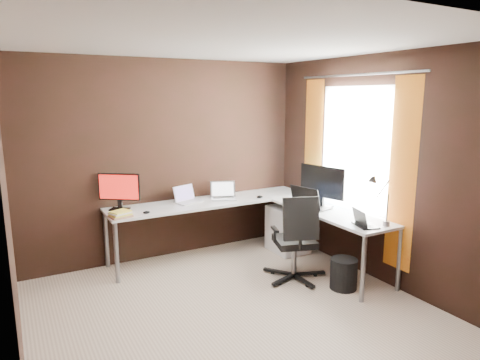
{
  "coord_description": "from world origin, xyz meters",
  "views": [
    {
      "loc": [
        -1.78,
        -3.32,
        2.05
      ],
      "look_at": [
        0.59,
        0.95,
        1.08
      ],
      "focal_mm": 32.0,
      "sensor_mm": 36.0,
      "label": 1
    }
  ],
  "objects_px": {
    "monitor_left": "(119,189)",
    "monitor_right": "(322,184)",
    "laptop_black_big": "(309,204)",
    "office_chair": "(295,255)",
    "book_stack": "(120,214)",
    "desk_lamp": "(379,195)",
    "wastebasket": "(344,274)",
    "laptop_black_small": "(364,222)",
    "laptop_silver": "(223,195)",
    "drawer_pedestal": "(288,229)",
    "laptop_white": "(187,199)"
  },
  "relations": [
    {
      "from": "monitor_left",
      "to": "monitor_right",
      "type": "height_order",
      "value": "monitor_right"
    },
    {
      "from": "laptop_black_big",
      "to": "office_chair",
      "type": "height_order",
      "value": "laptop_black_big"
    },
    {
      "from": "monitor_left",
      "to": "office_chair",
      "type": "xyz_separation_m",
      "value": [
        1.63,
        -1.27,
        -0.68
      ]
    },
    {
      "from": "monitor_right",
      "to": "office_chair",
      "type": "bearing_deg",
      "value": 96.65
    },
    {
      "from": "book_stack",
      "to": "desk_lamp",
      "type": "xyz_separation_m",
      "value": [
        2.26,
        -1.59,
        0.29
      ]
    },
    {
      "from": "laptop_black_big",
      "to": "office_chair",
      "type": "distance_m",
      "value": 0.66
    },
    {
      "from": "desk_lamp",
      "to": "monitor_right",
      "type": "bearing_deg",
      "value": 107.87
    },
    {
      "from": "wastebasket",
      "to": "laptop_black_small",
      "type": "bearing_deg",
      "value": -60.96
    },
    {
      "from": "laptop_silver",
      "to": "desk_lamp",
      "type": "bearing_deg",
      "value": -43.4
    },
    {
      "from": "wastebasket",
      "to": "book_stack",
      "type": "bearing_deg",
      "value": 145.54
    },
    {
      "from": "laptop_black_big",
      "to": "laptop_black_small",
      "type": "xyz_separation_m",
      "value": [
        0.05,
        -0.84,
        -0.02
      ]
    },
    {
      "from": "monitor_right",
      "to": "laptop_silver",
      "type": "xyz_separation_m",
      "value": [
        -0.85,
        0.95,
        -0.24
      ]
    },
    {
      "from": "monitor_right",
      "to": "desk_lamp",
      "type": "distance_m",
      "value": 0.87
    },
    {
      "from": "laptop_silver",
      "to": "laptop_black_big",
      "type": "xyz_separation_m",
      "value": [
        0.67,
        -0.94,
        0.01
      ]
    },
    {
      "from": "laptop_silver",
      "to": "office_chair",
      "type": "height_order",
      "value": "office_chair"
    },
    {
      "from": "book_stack",
      "to": "drawer_pedestal",
      "type": "bearing_deg",
      "value": -3.97
    },
    {
      "from": "desk_lamp",
      "to": "wastebasket",
      "type": "distance_m",
      "value": 0.94
    },
    {
      "from": "laptop_silver",
      "to": "desk_lamp",
      "type": "relative_size",
      "value": 0.75
    },
    {
      "from": "monitor_right",
      "to": "monitor_left",
      "type": "bearing_deg",
      "value": 48.28
    },
    {
      "from": "monitor_left",
      "to": "laptop_silver",
      "type": "relative_size",
      "value": 1.12
    },
    {
      "from": "drawer_pedestal",
      "to": "laptop_white",
      "type": "distance_m",
      "value": 1.42
    },
    {
      "from": "desk_lamp",
      "to": "office_chair",
      "type": "bearing_deg",
      "value": 147.28
    },
    {
      "from": "laptop_white",
      "to": "wastebasket",
      "type": "distance_m",
      "value": 2.1
    },
    {
      "from": "drawer_pedestal",
      "to": "book_stack",
      "type": "distance_m",
      "value": 2.21
    },
    {
      "from": "desk_lamp",
      "to": "drawer_pedestal",
      "type": "bearing_deg",
      "value": 110.53
    },
    {
      "from": "laptop_silver",
      "to": "laptop_black_big",
      "type": "relative_size",
      "value": 0.82
    },
    {
      "from": "book_stack",
      "to": "office_chair",
      "type": "bearing_deg",
      "value": -28.9
    },
    {
      "from": "laptop_silver",
      "to": "laptop_black_small",
      "type": "distance_m",
      "value": 1.92
    },
    {
      "from": "laptop_black_small",
      "to": "laptop_black_big",
      "type": "bearing_deg",
      "value": 19.89
    },
    {
      "from": "monitor_left",
      "to": "laptop_white",
      "type": "relative_size",
      "value": 1.19
    },
    {
      "from": "laptop_black_small",
      "to": "wastebasket",
      "type": "relative_size",
      "value": 0.93
    },
    {
      "from": "laptop_black_small",
      "to": "wastebasket",
      "type": "height_order",
      "value": "laptop_black_small"
    },
    {
      "from": "wastebasket",
      "to": "drawer_pedestal",
      "type": "bearing_deg",
      "value": 83.53
    },
    {
      "from": "laptop_black_big",
      "to": "laptop_black_small",
      "type": "relative_size",
      "value": 1.53
    },
    {
      "from": "laptop_white",
      "to": "laptop_black_small",
      "type": "distance_m",
      "value": 2.19
    },
    {
      "from": "monitor_left",
      "to": "laptop_silver",
      "type": "bearing_deg",
      "value": 31.45
    },
    {
      "from": "laptop_silver",
      "to": "book_stack",
      "type": "xyz_separation_m",
      "value": [
        -1.39,
        -0.24,
        -0.01
      ]
    },
    {
      "from": "laptop_white",
      "to": "wastebasket",
      "type": "bearing_deg",
      "value": -74.58
    },
    {
      "from": "monitor_left",
      "to": "laptop_black_big",
      "type": "xyz_separation_m",
      "value": [
        1.98,
        -1.04,
        -0.18
      ]
    },
    {
      "from": "monitor_right",
      "to": "laptop_black_big",
      "type": "bearing_deg",
      "value": 69.65
    },
    {
      "from": "desk_lamp",
      "to": "office_chair",
      "type": "xyz_separation_m",
      "value": [
        -0.56,
        0.65,
        -0.76
      ]
    },
    {
      "from": "laptop_white",
      "to": "monitor_left",
      "type": "bearing_deg",
      "value": 157.54
    },
    {
      "from": "monitor_left",
      "to": "laptop_white",
      "type": "distance_m",
      "value": 0.85
    },
    {
      "from": "laptop_white",
      "to": "desk_lamp",
      "type": "bearing_deg",
      "value": -72.48
    },
    {
      "from": "wastebasket",
      "to": "office_chair",
      "type": "bearing_deg",
      "value": 125.45
    },
    {
      "from": "laptop_black_small",
      "to": "office_chair",
      "type": "relative_size",
      "value": 0.31
    },
    {
      "from": "monitor_right",
      "to": "laptop_silver",
      "type": "bearing_deg",
      "value": 25.89
    },
    {
      "from": "laptop_black_small",
      "to": "wastebasket",
      "type": "bearing_deg",
      "value": 45.52
    },
    {
      "from": "monitor_left",
      "to": "laptop_silver",
      "type": "height_order",
      "value": "monitor_left"
    },
    {
      "from": "laptop_silver",
      "to": "book_stack",
      "type": "bearing_deg",
      "value": -149.2
    }
  ]
}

